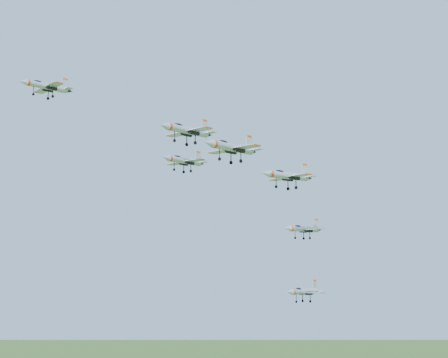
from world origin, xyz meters
TOP-DOWN VIEW (x-y plane):
  - jet_lead at (-20.43, 16.96)m, footprint 11.81×9.80m
  - jet_left_high at (0.41, -3.64)m, footprint 13.65×11.43m
  - jet_right_high at (0.86, -17.66)m, footprint 13.25×11.11m
  - jet_left_low at (5.17, 4.83)m, footprint 11.89×9.99m
  - jet_right_low at (18.98, -11.95)m, footprint 13.22×10.85m
  - jet_trail at (30.48, -4.02)m, footprint 10.85×8.90m
  - jet_extra at (42.74, 9.42)m, footprint 12.91×10.82m

SIDE VIEW (x-z plane):
  - jet_extra at x=42.74m, z-range 109.10..112.56m
  - jet_trail at x=30.48m, z-range 123.46..126.37m
  - jet_right_low at x=18.98m, z-range 132.97..136.52m
  - jet_right_high at x=0.86m, z-range 135.77..139.32m
  - jet_left_low at x=5.17m, z-range 137.11..140.30m
  - jet_left_high at x=0.41m, z-range 141.26..144.91m
  - jet_lead at x=-20.43m, z-range 151.63..154.78m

